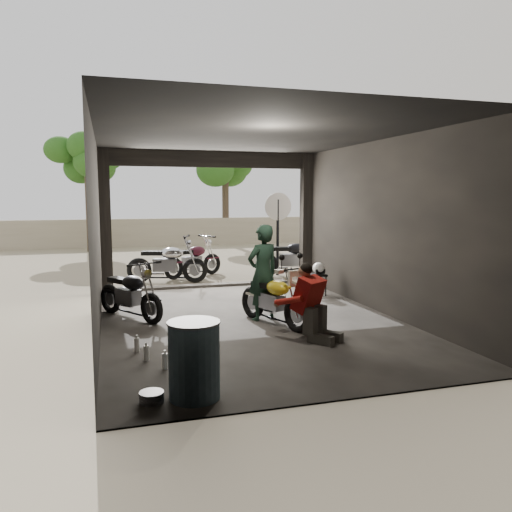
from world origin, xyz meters
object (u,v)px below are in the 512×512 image
stool (317,277)px  mechanic (315,304)px  outside_bike_b (193,257)px  rider (263,273)px  left_bike (130,290)px  outside_bike_a (167,259)px  helmet (319,268)px  sign_post (278,220)px  main_bike (274,295)px  oil_drum (194,361)px  outside_bike_c (293,254)px

stool → mechanic: bearing=-113.9°
outside_bike_b → rider: (0.38, -5.08, 0.30)m
left_bike → outside_bike_b: bearing=33.9°
left_bike → outside_bike_a: size_ratio=0.88×
outside_bike_a → helmet: size_ratio=6.37×
stool → sign_post: bearing=87.3°
outside_bike_b → stool: bearing=-175.6°
left_bike → sign_post: (4.14, 3.97, 1.00)m
outside_bike_b → stool: (2.15, -3.36, -0.13)m
outside_bike_a → sign_post: 3.25m
left_bike → stool: 4.11m
mechanic → stool: size_ratio=2.32×
main_bike → outside_bike_b: outside_bike_b is taller
outside_bike_b → outside_bike_a: bearing=104.0°
outside_bike_a → left_bike: bearing=-179.7°
helmet → sign_post: (0.10, 3.03, 0.91)m
rider → sign_post: sign_post is taller
stool → helmet: 0.20m
main_bike → helmet: main_bike is taller
outside_bike_a → oil_drum: 7.44m
sign_post → left_bike: bearing=-115.3°
main_bike → left_bike: bearing=132.5°
sign_post → main_bike: bearing=-88.8°
mechanic → stool: bearing=33.1°
outside_bike_b → main_bike: bearing=156.6°
outside_bike_c → stool: bearing=179.5°
outside_bike_c → outside_bike_b: bearing=84.5°
outside_bike_a → stool: size_ratio=3.60×
stool → sign_post: 3.24m
main_bike → outside_bike_c: outside_bike_c is taller
outside_bike_a → sign_post: (3.09, 0.40, 0.92)m
main_bike → helmet: size_ratio=5.66×
main_bike → outside_bike_c: 5.22m
oil_drum → sign_post: (3.64, 7.82, 1.10)m
mechanic → stool: 3.44m
outside_bike_a → stool: outside_bike_a is taller
left_bike → oil_drum: 3.89m
outside_bike_a → helmet: 3.98m
mechanic → helmet: mechanic is taller
rider → mechanic: size_ratio=1.49×
helmet → left_bike: bearing=172.4°
stool → oil_drum: size_ratio=0.58×
rider → sign_post: 5.18m
left_bike → outside_bike_b: outside_bike_b is taller
main_bike → sign_post: bearing=49.5°
left_bike → oil_drum: (0.51, -3.86, -0.10)m
rider → oil_drum: rider is taller
outside_bike_c → helmet: bearing=-179.6°
outside_bike_a → sign_post: bearing=-65.7°
mechanic → rider: bearing=72.0°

